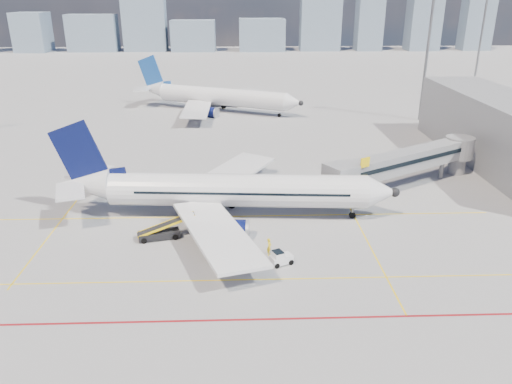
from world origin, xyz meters
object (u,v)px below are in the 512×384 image
at_px(second_aircraft, 215,96).
at_px(belt_loader, 160,233).
at_px(baggage_tug, 280,258).
at_px(cargo_dolly, 226,245).
at_px(main_aircraft, 223,191).
at_px(ramp_worker, 269,247).

xyz_separation_m(second_aircraft, belt_loader, (-3.39, -62.11, -2.57)).
relative_size(second_aircraft, baggage_tug, 15.53).
bearing_deg(baggage_tug, cargo_dolly, 136.70).
height_order(second_aircraft, belt_loader, second_aircraft).
distance_m(baggage_tug, cargo_dolly, 5.57).
distance_m(main_aircraft, ramp_worker, 10.84).
xyz_separation_m(main_aircraft, baggage_tug, (5.69, -11.40, -2.52)).
bearing_deg(baggage_tug, main_aircraft, 92.44).
xyz_separation_m(baggage_tug, cargo_dolly, (-5.24, 1.82, 0.49)).
bearing_deg(cargo_dolly, ramp_worker, -10.11).
bearing_deg(ramp_worker, cargo_dolly, 110.60).
relative_size(cargo_dolly, ramp_worker, 2.35).
bearing_deg(second_aircraft, main_aircraft, -62.04).
bearing_deg(main_aircraft, ramp_worker, -59.23).
distance_m(baggage_tug, ramp_worker, 2.17).
bearing_deg(ramp_worker, main_aircraft, 45.68).
distance_m(main_aircraft, cargo_dolly, 9.80).
relative_size(main_aircraft, baggage_tug, 16.35).
bearing_deg(second_aircraft, belt_loader, -68.41).
xyz_separation_m(main_aircraft, second_aircraft, (-3.22, 56.63, 0.00)).
bearing_deg(belt_loader, cargo_dolly, -43.36).
relative_size(main_aircraft, second_aircraft, 1.05).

